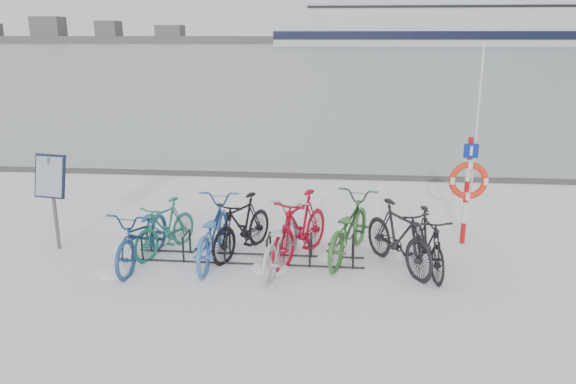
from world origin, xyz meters
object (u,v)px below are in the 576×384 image
bike_rack (248,250)px  info_board (51,182)px  lifebuoy_station (468,181)px  cruise_ferry (459,12)px

bike_rack → info_board: (-3.52, 0.17, 1.08)m
bike_rack → lifebuoy_station: lifebuoy_station is taller
bike_rack → lifebuoy_station: 4.15m
bike_rack → cruise_ferry: (42.60, 206.01, 11.71)m
lifebuoy_station → cruise_ferry: (38.74, 204.89, 10.66)m
bike_rack → info_board: info_board is taller
info_board → cruise_ferry: cruise_ferry is taller
cruise_ferry → lifebuoy_station: bearing=-100.7°
lifebuoy_station → bike_rack: bearing=-163.8°
info_board → lifebuoy_station: (7.38, 0.95, -0.04)m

